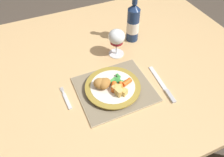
{
  "coord_description": "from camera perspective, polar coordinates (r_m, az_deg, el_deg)",
  "views": [
    {
      "loc": [
        -0.28,
        -0.71,
        1.45
      ],
      "look_at": [
        -0.03,
        -0.13,
        0.78
      ],
      "focal_mm": 35.0,
      "sensor_mm": 36.0,
      "label": 1
    }
  ],
  "objects": [
    {
      "name": "fork",
      "position": [
        0.91,
        -11.81,
        -5.35
      ],
      "size": [
        0.02,
        0.12,
        0.01
      ],
      "color": "silver",
      "rests_on": "dining_table"
    },
    {
      "name": "table_knife",
      "position": [
        0.96,
        13.37,
        -2.07
      ],
      "size": [
        0.04,
        0.22,
        0.01
      ],
      "color": "silver",
      "rests_on": "dining_table"
    },
    {
      "name": "breaded_croquettes",
      "position": [
        0.89,
        -2.44,
        -1.27
      ],
      "size": [
        0.09,
        0.08,
        0.04
      ],
      "color": "#B77F3D",
      "rests_on": "dinner_plate"
    },
    {
      "name": "dining_table",
      "position": [
        1.09,
        -1.34,
        1.16
      ],
      "size": [
        1.45,
        1.09,
        0.74
      ],
      "color": "tan",
      "rests_on": "ground"
    },
    {
      "name": "ground_plane",
      "position": [
        1.64,
        -0.93,
        -15.26
      ],
      "size": [
        6.0,
        6.0,
        0.0
      ],
      "primitive_type": "plane",
      "color": "#4C4238"
    },
    {
      "name": "placemat",
      "position": [
        0.93,
        0.75,
        -2.78
      ],
      "size": [
        0.31,
        0.27,
        0.01
      ],
      "color": "tan",
      "rests_on": "dining_table"
    },
    {
      "name": "green_beans_pile",
      "position": [
        0.92,
        1.21,
        -0.37
      ],
      "size": [
        0.06,
        0.06,
        0.01
      ],
      "color": "#4CA84C",
      "rests_on": "dinner_plate"
    },
    {
      "name": "roast_potatoes",
      "position": [
        0.87,
        1.87,
        -3.19
      ],
      "size": [
        0.05,
        0.06,
        0.03
      ],
      "color": "#E5BC66",
      "rests_on": "dinner_plate"
    },
    {
      "name": "glazed_carrots",
      "position": [
        0.9,
        2.21,
        -1.73
      ],
      "size": [
        0.1,
        0.06,
        0.02
      ],
      "color": "orange",
      "rests_on": "dinner_plate"
    },
    {
      "name": "wine_glass",
      "position": [
        1.03,
        1.23,
        10.53
      ],
      "size": [
        0.08,
        0.08,
        0.14
      ],
      "color": "silver",
      "rests_on": "dining_table"
    },
    {
      "name": "dinner_plate",
      "position": [
        0.91,
        0.19,
        -2.32
      ],
      "size": [
        0.23,
        0.23,
        0.02
      ],
      "color": "white",
      "rests_on": "placemat"
    },
    {
      "name": "bottle",
      "position": [
        1.13,
        5.53,
        14.29
      ],
      "size": [
        0.06,
        0.06,
        0.26
      ],
      "color": "navy",
      "rests_on": "dining_table"
    }
  ]
}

